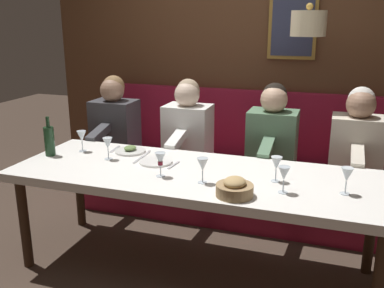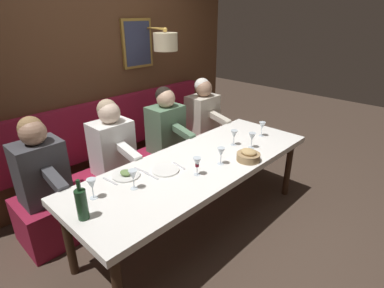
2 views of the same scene
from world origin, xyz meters
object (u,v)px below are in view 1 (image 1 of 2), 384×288
at_px(wine_glass_4, 203,165).
at_px(diner_far, 114,121).
at_px(wine_glass_0, 276,164).
at_px(bread_bowl, 235,188).
at_px(wine_glass_1, 347,175).
at_px(wine_glass_6, 284,174).
at_px(wine_bottle, 50,140).
at_px(dining_table, 195,181).
at_px(diner_near, 272,134).
at_px(diner_nearest, 357,141).
at_px(wine_glass_5, 82,137).
at_px(wine_glass_2, 160,160).
at_px(wine_glass_3, 108,144).
at_px(diner_middle, 188,127).

bearing_deg(wine_glass_4, diner_far, 48.56).
xyz_separation_m(wine_glass_0, wine_glass_4, (-0.18, 0.43, 0.00)).
bearing_deg(bread_bowl, wine_glass_0, -31.48).
distance_m(wine_glass_1, bread_bowl, 0.66).
bearing_deg(wine_glass_6, wine_bottle, 84.24).
bearing_deg(dining_table, diner_near, -23.34).
bearing_deg(diner_nearest, dining_table, 130.29).
xyz_separation_m(diner_far, wine_glass_5, (-0.71, -0.10, 0.04)).
xyz_separation_m(wine_glass_1, wine_glass_6, (-0.10, 0.35, 0.00)).
relative_size(diner_near, bread_bowl, 3.60).
relative_size(wine_glass_2, wine_glass_3, 1.00).
xyz_separation_m(wine_glass_2, wine_bottle, (0.16, 0.97, 0.00)).
bearing_deg(wine_glass_4, wine_glass_5, 72.49).
height_order(diner_nearest, diner_far, same).
relative_size(diner_middle, wine_glass_1, 4.82).
relative_size(diner_far, wine_glass_6, 4.82).
height_order(wine_glass_3, wine_glass_4, same).
bearing_deg(wine_glass_0, wine_glass_2, 102.00).
height_order(wine_glass_0, bread_bowl, wine_glass_0).
relative_size(wine_glass_1, wine_glass_4, 1.00).
relative_size(dining_table, diner_middle, 3.20).
distance_m(wine_glass_6, bread_bowl, 0.30).
height_order(wine_glass_3, wine_bottle, wine_bottle).
bearing_deg(wine_glass_1, wine_glass_6, 105.64).
height_order(dining_table, wine_bottle, wine_bottle).
distance_m(diner_near, bread_bowl, 1.20).
bearing_deg(diner_near, diner_far, 90.00).
relative_size(dining_table, wine_glass_0, 15.44).
bearing_deg(wine_glass_5, wine_glass_0, -96.30).
relative_size(diner_nearest, wine_glass_2, 4.82).
height_order(diner_far, bread_bowl, diner_far).
relative_size(diner_middle, wine_glass_5, 4.82).
distance_m(diner_nearest, bread_bowl, 1.38).
height_order(diner_near, wine_glass_6, diner_near).
bearing_deg(wine_glass_4, wine_bottle, 81.99).
bearing_deg(dining_table, diner_middle, 22.51).
xyz_separation_m(diner_middle, wine_bottle, (-0.88, 0.79, 0.04)).
xyz_separation_m(diner_near, wine_glass_4, (-1.06, 0.28, 0.04)).
bearing_deg(diner_middle, wine_glass_1, -125.93).
distance_m(dining_table, diner_nearest, 1.37).
bearing_deg(diner_far, wine_glass_1, -115.07).
height_order(wine_glass_0, wine_bottle, wine_bottle).
relative_size(diner_far, wine_glass_3, 4.82).
distance_m(diner_far, wine_glass_1, 2.26).
bearing_deg(wine_glass_1, wine_glass_4, 96.55).
relative_size(diner_middle, wine_glass_0, 4.82).
xyz_separation_m(diner_nearest, diner_far, (0.00, 2.13, 0.00)).
height_order(diner_near, wine_glass_0, diner_near).
bearing_deg(diner_far, wine_glass_6, -121.89).
height_order(dining_table, diner_near, diner_near).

